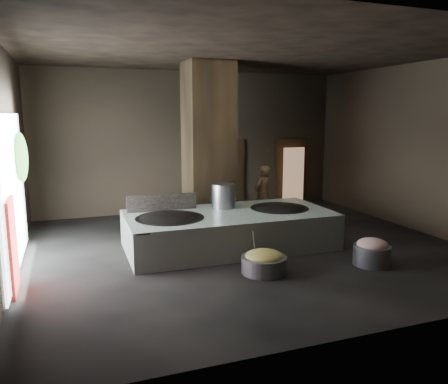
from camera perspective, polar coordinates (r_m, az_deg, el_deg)
name	(u,v)px	position (r m, az deg, el deg)	size (l,w,h in m)	color
floor	(245,249)	(10.56, 2.78, -7.45)	(10.00, 9.00, 0.10)	black
ceiling	(247,49)	(10.17, 3.01, 18.10)	(10.00, 9.00, 0.10)	black
back_wall	(192,142)	(14.40, -4.18, 6.55)	(10.00, 0.10, 4.50)	black
front_wall	(377,181)	(6.20, 19.41, 1.34)	(10.00, 0.10, 4.50)	black
left_wall	(3,161)	(9.39, -26.88, 3.62)	(0.10, 9.00, 4.50)	black
right_wall	(419,148)	(12.93, 24.09, 5.31)	(0.10, 9.00, 4.50)	black
pillar	(208,148)	(11.78, -2.06, 5.79)	(1.20, 1.20, 4.50)	black
hearth_platform	(229,230)	(10.45, 0.70, -4.93)	(4.84, 2.32, 0.84)	silver
platform_cap	(229,214)	(10.36, 0.71, -2.83)	(4.74, 2.27, 0.03)	black
wok_left	(170,222)	(9.92, -7.07, -3.87)	(1.53, 1.53, 0.42)	black
wok_left_rim	(170,219)	(9.91, -7.08, -3.48)	(1.56, 1.56, 0.05)	black
wok_right	(279,212)	(10.95, 7.24, -2.55)	(1.42, 1.42, 0.40)	black
wok_right_rim	(279,209)	(10.94, 7.25, -2.19)	(1.45, 1.45, 0.05)	black
stock_pot	(223,196)	(10.82, -0.07, -0.57)	(0.59, 0.59, 0.63)	#929399
splash_guard	(162,203)	(10.62, -8.07, -1.42)	(1.68, 0.06, 0.42)	black
cook	(263,194)	(12.69, 5.10, -0.33)	(0.62, 0.40, 1.69)	olive
veg_basin	(264,265)	(8.89, 5.25, -9.42)	(0.91, 0.91, 0.34)	slate
veg_fill	(264,256)	(8.83, 5.27, -8.31)	(0.75, 0.75, 0.23)	#85A14E
ladle	(254,245)	(8.84, 3.99, -6.91)	(0.03, 0.03, 0.72)	#929399
meat_basin	(372,255)	(9.79, 18.74, -7.81)	(0.77, 0.77, 0.42)	slate
meat_fill	(372,244)	(9.72, 18.82, -6.47)	(0.64, 0.64, 0.24)	tan
doorway_near	(228,175)	(14.79, 0.46, 2.20)	(1.18, 0.08, 2.38)	black
doorway_near_glow	(228,177)	(14.84, 0.46, 2.03)	(0.81, 0.04, 1.92)	#8C6647
doorway_far	(290,172)	(15.78, 8.66, 2.58)	(1.18, 0.08, 2.38)	black
doorway_far_glow	(293,174)	(15.57, 9.06, 2.28)	(0.80, 0.04, 1.89)	#8C6647
left_opening	(13,192)	(9.66, -25.86, -0.05)	(0.04, 4.20, 3.10)	white
pavilion_sliver	(13,246)	(8.55, -25.85, -6.42)	(0.05, 0.90, 1.70)	maroon
tree_silhouette	(21,157)	(10.66, -24.99, 4.14)	(0.28, 1.10, 1.10)	#194714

